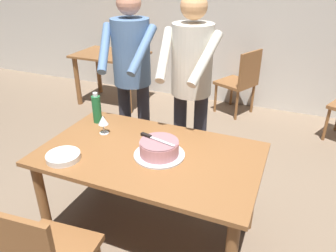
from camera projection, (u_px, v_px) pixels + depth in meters
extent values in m
plane|color=#7A6651|center=(152.00, 234.00, 2.52)|extent=(14.00, 14.00, 0.00)
cube|color=beige|center=(243.00, 9.00, 4.33)|extent=(10.00, 0.12, 2.70)
cube|color=brown|center=(150.00, 154.00, 2.19)|extent=(1.48, 0.89, 0.03)
cylinder|color=brown|center=(44.00, 206.00, 2.29)|extent=(0.07, 0.07, 0.72)
cylinder|color=brown|center=(102.00, 155.00, 2.90)|extent=(0.07, 0.07, 0.72)
cylinder|color=brown|center=(252.00, 191.00, 2.44)|extent=(0.07, 0.07, 0.72)
cylinder|color=silver|center=(159.00, 155.00, 2.15)|extent=(0.34, 0.34, 0.01)
cylinder|color=#D18C93|center=(159.00, 148.00, 2.12)|extent=(0.26, 0.26, 0.09)
cylinder|color=#926267|center=(159.00, 142.00, 2.10)|extent=(0.25, 0.25, 0.01)
cube|color=silver|center=(162.00, 141.00, 2.09)|extent=(0.20, 0.07, 0.00)
cube|color=black|center=(146.00, 135.00, 2.16)|extent=(0.08, 0.04, 0.02)
cylinder|color=white|center=(64.00, 159.00, 2.11)|extent=(0.22, 0.22, 0.01)
cylinder|color=white|center=(63.00, 157.00, 2.10)|extent=(0.22, 0.22, 0.01)
cylinder|color=white|center=(63.00, 156.00, 2.10)|extent=(0.22, 0.22, 0.01)
cylinder|color=white|center=(63.00, 155.00, 2.09)|extent=(0.22, 0.22, 0.01)
cylinder|color=silver|center=(104.00, 133.00, 2.43)|extent=(0.07, 0.07, 0.00)
cylinder|color=silver|center=(104.00, 129.00, 2.41)|extent=(0.01, 0.01, 0.07)
cone|color=silver|center=(103.00, 120.00, 2.38)|extent=(0.08, 0.08, 0.07)
cylinder|color=#1E6B38|center=(97.00, 109.00, 2.56)|extent=(0.07, 0.07, 0.22)
cylinder|color=silver|center=(95.00, 94.00, 2.50)|extent=(0.04, 0.04, 0.03)
cylinder|color=#2D2D38|center=(199.00, 146.00, 2.81)|extent=(0.11, 0.11, 0.95)
cylinder|color=#2D2D38|center=(180.00, 142.00, 2.87)|extent=(0.11, 0.11, 0.95)
cylinder|color=beige|center=(192.00, 60.00, 2.50)|extent=(0.32, 0.32, 0.55)
sphere|color=tan|center=(194.00, 6.00, 2.32)|extent=(0.20, 0.20, 0.20)
cylinder|color=beige|center=(205.00, 59.00, 2.26)|extent=(0.15, 0.42, 0.34)
cylinder|color=beige|center=(164.00, 54.00, 2.37)|extent=(0.16, 0.42, 0.34)
cylinder|color=#2D2D38|center=(144.00, 132.00, 3.03)|extent=(0.11, 0.11, 0.95)
cylinder|color=#2D2D38|center=(126.00, 130.00, 3.07)|extent=(0.11, 0.11, 0.95)
cylinder|color=#4C6B93|center=(131.00, 52.00, 2.71)|extent=(0.32, 0.32, 0.55)
sphere|color=tan|center=(129.00, 2.00, 2.54)|extent=(0.20, 0.20, 0.20)
cylinder|color=#4C6B93|center=(142.00, 50.00, 2.49)|extent=(0.09, 0.42, 0.34)
cylinder|color=#4C6B93|center=(105.00, 48.00, 2.55)|extent=(0.22, 0.41, 0.34)
cylinder|color=brown|center=(50.00, 252.00, 2.11)|extent=(0.04, 0.04, 0.41)
cube|color=brown|center=(16.00, 252.00, 1.52)|extent=(0.44, 0.07, 0.45)
cube|color=brown|center=(110.00, 55.00, 4.62)|extent=(1.00, 0.70, 0.03)
cylinder|color=brown|center=(77.00, 81.00, 4.71)|extent=(0.07, 0.07, 0.71)
cylinder|color=brown|center=(129.00, 89.00, 4.41)|extent=(0.07, 0.07, 0.71)
cylinder|color=brown|center=(99.00, 71.00, 5.16)|extent=(0.07, 0.07, 0.71)
cylinder|color=brown|center=(146.00, 77.00, 4.87)|extent=(0.07, 0.07, 0.71)
cylinder|color=brown|center=(326.00, 124.00, 3.78)|extent=(0.04, 0.04, 0.41)
cube|color=brown|center=(235.00, 83.00, 4.42)|extent=(0.58, 0.58, 0.04)
cylinder|color=brown|center=(215.00, 98.00, 4.53)|extent=(0.04, 0.04, 0.41)
cylinder|color=brown|center=(232.00, 92.00, 4.75)|extent=(0.04, 0.04, 0.41)
cylinder|color=brown|center=(237.00, 106.00, 4.29)|extent=(0.04, 0.04, 0.41)
cylinder|color=brown|center=(252.00, 99.00, 4.51)|extent=(0.04, 0.04, 0.41)
cube|color=brown|center=(250.00, 69.00, 4.17)|extent=(0.21, 0.41, 0.45)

